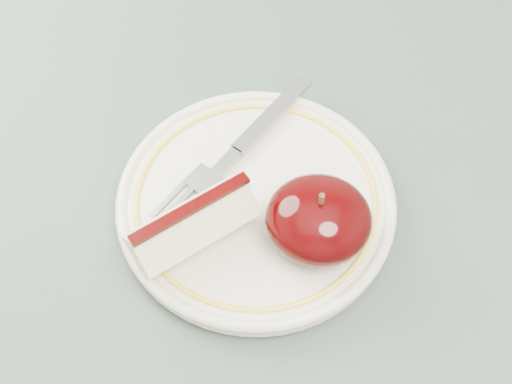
# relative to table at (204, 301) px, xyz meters

# --- Properties ---
(table) EXTENTS (0.90, 0.90, 0.75)m
(table) POSITION_rel_table_xyz_m (0.00, 0.00, 0.00)
(table) COLOR brown
(table) RESTS_ON ground
(plate) EXTENTS (0.20, 0.20, 0.02)m
(plate) POSITION_rel_table_xyz_m (0.04, 0.04, 0.10)
(plate) COLOR beige
(plate) RESTS_ON table
(apple_half) EXTENTS (0.07, 0.07, 0.05)m
(apple_half) POSITION_rel_table_xyz_m (0.08, 0.01, 0.13)
(apple_half) COLOR black
(apple_half) RESTS_ON plate
(apple_wedge) EXTENTS (0.09, 0.09, 0.04)m
(apple_wedge) POSITION_rel_table_xyz_m (-0.00, 0.00, 0.13)
(apple_wedge) COLOR beige
(apple_wedge) RESTS_ON plate
(fork) EXTENTS (0.11, 0.15, 0.00)m
(fork) POSITION_rel_table_xyz_m (0.02, 0.07, 0.11)
(fork) COLOR #95989D
(fork) RESTS_ON plate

